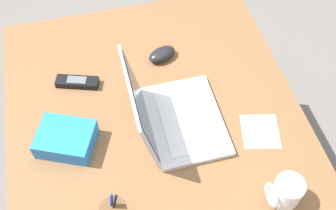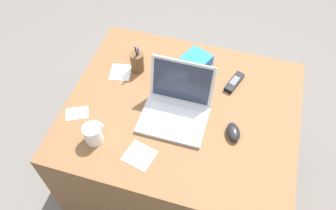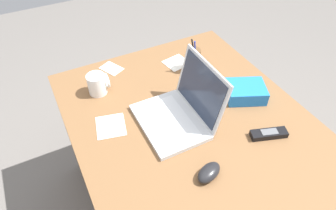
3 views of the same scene
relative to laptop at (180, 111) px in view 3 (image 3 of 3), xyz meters
The scene contains 11 objects.
ground_plane 0.79m from the laptop, 63.26° to the left, with size 6.00×6.00×0.00m, color slate.
desk 0.42m from the laptop, 63.26° to the left, with size 1.13×0.94×0.74m, color brown.
laptop is the anchor object (origin of this frame).
computer_mouse 0.29m from the laptop, ahead, with size 0.06×0.10×0.04m, color black.
coffee_mug_white 0.40m from the laptop, 142.49° to the right, with size 0.08×0.09×0.10m.
cordless_phone 0.36m from the laptop, 48.45° to the left, with size 0.09×0.15×0.03m.
pen_holder 0.35m from the laptop, 140.90° to the left, with size 0.07×0.07×0.18m.
snack_bag 0.33m from the laptop, 88.24° to the left, with size 0.13×0.17×0.06m, color blue.
paper_note_near_laptop 0.40m from the laptop, 153.54° to the left, with size 0.11×0.11×0.00m, color white.
paper_note_left 0.48m from the laptop, 163.61° to the right, with size 0.11×0.07×0.00m, color white.
paper_note_right 0.29m from the laptop, 109.20° to the right, with size 0.13×0.11×0.00m, color white.
Camera 3 is at (0.73, -0.47, 1.65)m, focal length 32.34 mm.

